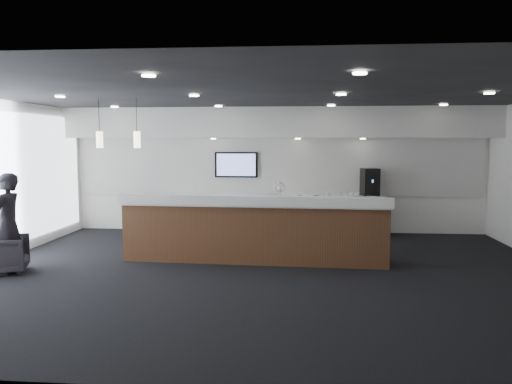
# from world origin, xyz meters

# --- Properties ---
(ground) EXTENTS (10.00, 10.00, 0.00)m
(ground) POSITION_xyz_m (0.00, 0.00, 0.00)
(ground) COLOR black
(ground) RESTS_ON ground
(ceiling) EXTENTS (10.00, 8.00, 0.02)m
(ceiling) POSITION_xyz_m (0.00, 0.00, 3.00)
(ceiling) COLOR black
(ceiling) RESTS_ON back_wall
(back_wall) EXTENTS (10.00, 0.02, 3.00)m
(back_wall) POSITION_xyz_m (0.00, 4.00, 1.50)
(back_wall) COLOR white
(back_wall) RESTS_ON ground
(soffit_bulkhead) EXTENTS (10.00, 0.90, 0.70)m
(soffit_bulkhead) POSITION_xyz_m (0.00, 3.55, 2.65)
(soffit_bulkhead) COLOR silver
(soffit_bulkhead) RESTS_ON back_wall
(alcove_panel) EXTENTS (9.80, 0.06, 1.40)m
(alcove_panel) POSITION_xyz_m (0.00, 3.97, 1.60)
(alcove_panel) COLOR silver
(alcove_panel) RESTS_ON back_wall
(back_credenza) EXTENTS (5.06, 0.66, 0.95)m
(back_credenza) POSITION_xyz_m (-0.00, 3.64, 0.48)
(back_credenza) COLOR gray
(back_credenza) RESTS_ON ground
(wall_tv) EXTENTS (1.05, 0.08, 0.62)m
(wall_tv) POSITION_xyz_m (-1.00, 3.91, 1.65)
(wall_tv) COLOR black
(wall_tv) RESTS_ON back_wall
(pendant_left) EXTENTS (0.12, 0.12, 0.30)m
(pendant_left) POSITION_xyz_m (-2.40, 0.80, 2.25)
(pendant_left) COLOR beige
(pendant_left) RESTS_ON ceiling
(pendant_right) EXTENTS (0.12, 0.12, 0.30)m
(pendant_right) POSITION_xyz_m (-3.10, 0.80, 2.25)
(pendant_right) COLOR beige
(pendant_right) RESTS_ON ceiling
(ceiling_can_lights) EXTENTS (7.00, 5.00, 0.02)m
(ceiling_can_lights) POSITION_xyz_m (0.00, 0.00, 2.97)
(ceiling_can_lights) COLOR white
(ceiling_can_lights) RESTS_ON ceiling
(service_counter) EXTENTS (4.94, 1.03, 1.49)m
(service_counter) POSITION_xyz_m (-0.28, 0.84, 0.58)
(service_counter) COLOR #51321B
(service_counter) RESTS_ON ground
(coffee_machine) EXTENTS (0.43, 0.52, 0.64)m
(coffee_machine) POSITION_xyz_m (2.20, 3.68, 1.27)
(coffee_machine) COLOR black
(coffee_machine) RESTS_ON back_credenza
(info_sign_left) EXTENTS (0.14, 0.06, 0.19)m
(info_sign_left) POSITION_xyz_m (0.57, 3.52, 1.05)
(info_sign_left) COLOR silver
(info_sign_left) RESTS_ON back_credenza
(info_sign_right) EXTENTS (0.19, 0.05, 0.25)m
(info_sign_right) POSITION_xyz_m (0.95, 3.53, 1.07)
(info_sign_right) COLOR silver
(info_sign_right) RESTS_ON back_credenza
(armchair) EXTENTS (0.89, 0.88, 0.63)m
(armchair) POSITION_xyz_m (-4.40, -0.34, 0.32)
(armchair) COLOR black
(armchair) RESTS_ON ground
(lounge_guest) EXTENTS (0.42, 0.63, 1.70)m
(lounge_guest) POSITION_xyz_m (-4.32, -0.36, 0.85)
(lounge_guest) COLOR black
(lounge_guest) RESTS_ON ground
(cup_0) EXTENTS (0.10, 0.10, 0.10)m
(cup_0) POSITION_xyz_m (1.90, 3.53, 1.00)
(cup_0) COLOR white
(cup_0) RESTS_ON back_credenza
(cup_1) EXTENTS (0.14, 0.14, 0.10)m
(cup_1) POSITION_xyz_m (1.76, 3.53, 1.00)
(cup_1) COLOR white
(cup_1) RESTS_ON back_credenza
(cup_2) EXTENTS (0.13, 0.13, 0.10)m
(cup_2) POSITION_xyz_m (1.62, 3.53, 1.00)
(cup_2) COLOR white
(cup_2) RESTS_ON back_credenza
(cup_3) EXTENTS (0.13, 0.13, 0.10)m
(cup_3) POSITION_xyz_m (1.48, 3.53, 1.00)
(cup_3) COLOR white
(cup_3) RESTS_ON back_credenza
(cup_4) EXTENTS (0.14, 0.14, 0.10)m
(cup_4) POSITION_xyz_m (1.34, 3.53, 1.00)
(cup_4) COLOR white
(cup_4) RESTS_ON back_credenza
(cup_5) EXTENTS (0.11, 0.11, 0.10)m
(cup_5) POSITION_xyz_m (1.20, 3.53, 1.00)
(cup_5) COLOR white
(cup_5) RESTS_ON back_credenza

